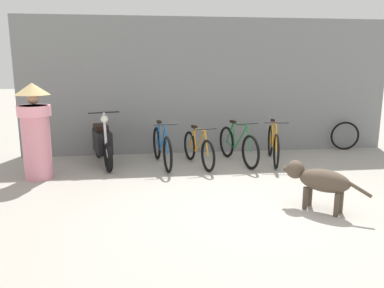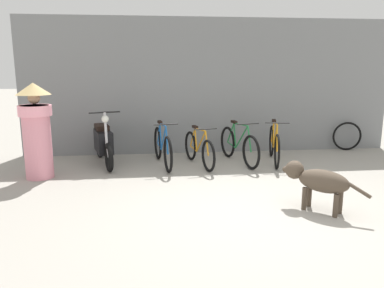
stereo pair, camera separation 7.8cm
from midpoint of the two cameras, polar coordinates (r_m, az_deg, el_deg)
name	(u,v)px [view 1 (the left image)]	position (r m, az deg, el deg)	size (l,w,h in m)	color
ground_plane	(254,210)	(5.26, 9.04, -9.92)	(60.00, 60.00, 0.00)	#9E998E
shop_wall_back	(210,87)	(8.49, 2.46, 8.74)	(8.29, 0.20, 2.97)	slate
bicycle_0	(162,147)	(7.40, -4.93, -0.52)	(0.46, 1.75, 0.89)	black
bicycle_1	(198,149)	(7.37, 0.65, -0.81)	(0.52, 1.54, 0.79)	black
bicycle_2	(238,146)	(7.64, 6.69, -0.24)	(0.53, 1.69, 0.87)	black
bicycle_3	(273,145)	(7.81, 11.98, -0.08)	(0.52, 1.71, 0.88)	black
motorcycle	(103,143)	(7.65, -13.76, 0.13)	(0.65, 1.73, 1.10)	black
stray_dog	(318,179)	(5.35, 18.22, -5.15)	(0.91, 0.94, 0.64)	#4C3F33
person_in_robes	(35,129)	(6.97, -23.04, 2.15)	(0.68, 0.68, 1.66)	pink
spare_tire_left	(345,136)	(9.45, 22.05, 1.16)	(0.67, 0.14, 0.67)	black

